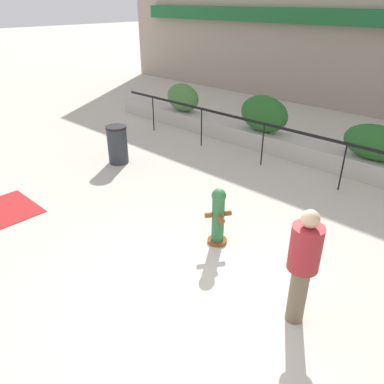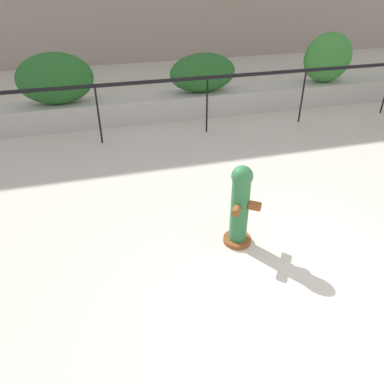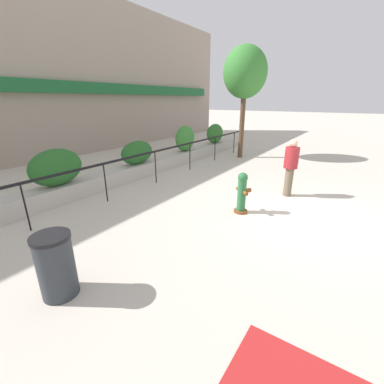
{
  "view_description": "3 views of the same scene",
  "coord_description": "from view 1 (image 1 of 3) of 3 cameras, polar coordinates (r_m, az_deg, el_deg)",
  "views": [
    {
      "loc": [
        2.84,
        -3.06,
        3.94
      ],
      "look_at": [
        -1.45,
        1.49,
        0.71
      ],
      "focal_mm": 35.0,
      "sensor_mm": 36.0,
      "label": 1
    },
    {
      "loc": [
        -2.23,
        -2.08,
        3.05
      ],
      "look_at": [
        -1.21,
        1.64,
        0.66
      ],
      "focal_mm": 35.0,
      "sensor_mm": 36.0,
      "label": 2
    },
    {
      "loc": [
        -6.55,
        -1.03,
        2.81
      ],
      "look_at": [
        -1.28,
        2.5,
        0.51
      ],
      "focal_mm": 24.0,
      "sensor_mm": 36.0,
      "label": 3
    }
  ],
  "objects": [
    {
      "name": "planter_wall_low",
      "position": [
        10.19,
        24.09,
        3.64
      ],
      "size": [
        18.0,
        0.7,
        0.5
      ],
      "primitive_type": "cube",
      "color": "#B7B2A8",
      "rests_on": "ground"
    },
    {
      "name": "fence_railing_segment",
      "position": [
        8.95,
        22.45,
        6.16
      ],
      "size": [
        15.0,
        0.05,
        1.15
      ],
      "color": "black",
      "rests_on": "ground"
    },
    {
      "name": "ground_plane",
      "position": [
        5.74,
        0.37,
        -15.99
      ],
      "size": [
        120.0,
        120.0,
        0.0
      ],
      "primitive_type": "plane",
      "color": "beige"
    },
    {
      "name": "hedge_bush_0",
      "position": [
        13.1,
        -1.42,
        14.19
      ],
      "size": [
        1.35,
        0.65,
        0.92
      ],
      "primitive_type": "ellipsoid",
      "color": "#427538",
      "rests_on": "planter_wall_low"
    },
    {
      "name": "pedestrian",
      "position": [
        5.02,
        16.59,
        -10.07
      ],
      "size": [
        0.43,
        0.43,
        1.73
      ],
      "color": "brown",
      "rests_on": "ground"
    },
    {
      "name": "hedge_bush_2",
      "position": [
        9.9,
        26.11,
        6.8
      ],
      "size": [
        1.5,
        0.6,
        0.85
      ],
      "primitive_type": "ellipsoid",
      "color": "#235B23",
      "rests_on": "planter_wall_low"
    },
    {
      "name": "fire_hydrant",
      "position": [
        6.59,
        4.01,
        -3.68
      ],
      "size": [
        0.49,
        0.49,
        1.08
      ],
      "color": "brown",
      "rests_on": "ground"
    },
    {
      "name": "trash_bin",
      "position": [
        10.18,
        -11.28,
        7.1
      ],
      "size": [
        0.55,
        0.55,
        1.01
      ],
      "color": "#2D3338",
      "rests_on": "ground"
    },
    {
      "name": "hedge_bush_1",
      "position": [
        11.11,
        10.89,
        11.61
      ],
      "size": [
        1.53,
        0.64,
        1.03
      ],
      "primitive_type": "ellipsoid",
      "color": "#235B23",
      "rests_on": "planter_wall_low"
    }
  ]
}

